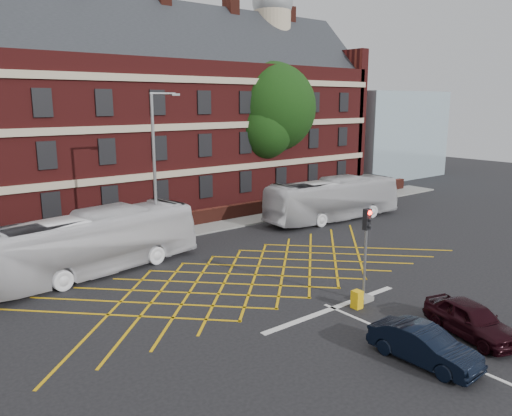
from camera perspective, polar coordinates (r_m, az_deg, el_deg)
ground at (r=24.85m, az=2.82°, el=-8.87°), size 120.00×120.00×0.00m
victorian_building at (r=42.38m, az=-17.13°, el=10.16°), size 51.00×12.17×20.40m
boundary_wall at (r=35.06m, az=-11.32°, el=-1.89°), size 56.00×0.50×1.10m
far_pavement at (r=34.32m, az=-10.52°, el=-3.01°), size 60.00×3.00×0.12m
glass_block at (r=62.66m, az=13.77°, el=8.20°), size 14.00×10.00×10.00m
box_junction_hatching at (r=26.28m, az=-0.08°, el=-7.64°), size 8.22×8.22×0.02m
stop_line at (r=22.53m, az=8.81°, el=-11.25°), size 8.00×0.30×0.02m
centre_line at (r=19.22m, az=23.78°, el=-16.51°), size 0.15×14.00×0.02m
bus_left at (r=27.43m, az=-18.25°, el=-3.82°), size 12.12×4.53×3.30m
bus_right at (r=38.32m, az=8.82°, el=0.99°), size 11.65×3.60×3.19m
car_navy at (r=18.77m, az=18.63°, el=-14.64°), size 1.49×3.93×1.28m
car_maroon at (r=21.31m, az=23.41°, el=-11.60°), size 2.60×4.27×1.36m
deciduous_tree at (r=45.69m, az=1.65°, el=10.68°), size 8.22×8.14×12.40m
traffic_light_near at (r=23.02m, az=12.34°, el=-6.21°), size 0.70×0.70×4.27m
street_lamp at (r=29.32m, az=-11.27°, el=0.80°), size 2.25×1.00×9.37m
utility_cabinet at (r=22.61m, az=11.47°, el=-10.21°), size 0.40×0.41×0.79m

